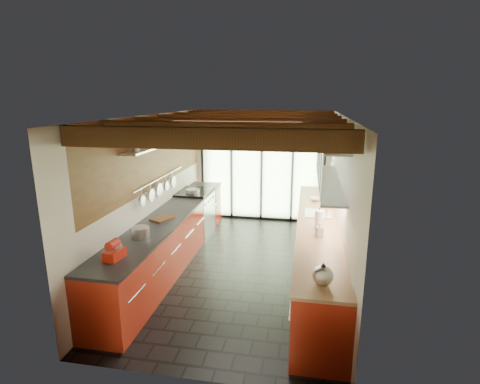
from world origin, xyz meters
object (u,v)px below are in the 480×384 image
at_px(stand_mixer, 115,251).
at_px(paper_towel, 319,220).
at_px(kettle, 323,274).
at_px(soap_bottle, 319,229).
at_px(bowl, 317,199).

bearing_deg(stand_mixer, paper_towel, 31.73).
relative_size(kettle, paper_towel, 0.88).
bearing_deg(soap_bottle, bowl, 90.00).
bearing_deg(kettle, paper_towel, 90.00).
bearing_deg(kettle, stand_mixer, 175.22).
relative_size(stand_mixer, paper_towel, 0.87).
bearing_deg(stand_mixer, bowl, 51.71).
bearing_deg(paper_towel, stand_mixer, -148.27).
relative_size(kettle, bowl, 1.23).
bearing_deg(soap_bottle, stand_mixer, -153.77).
bearing_deg(bowl, soap_bottle, -90.00).
xyz_separation_m(paper_towel, soap_bottle, (0.00, -0.32, -0.04)).
bearing_deg(kettle, bowl, 90.00).
height_order(kettle, soap_bottle, kettle).
relative_size(kettle, soap_bottle, 1.44).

